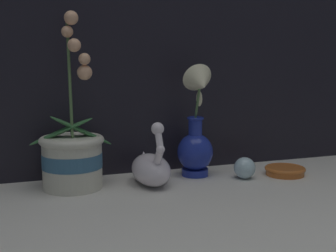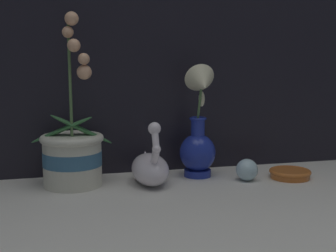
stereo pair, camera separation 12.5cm
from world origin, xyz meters
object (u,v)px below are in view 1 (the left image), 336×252
(amber_dish, at_px, (285,170))
(orchid_potted_plant, at_px, (72,154))
(swan_figurine, at_px, (151,167))
(blue_vase, at_px, (196,136))
(glass_sphere, at_px, (245,168))

(amber_dish, bearing_deg, orchid_potted_plant, 173.43)
(swan_figurine, height_order, blue_vase, blue_vase)
(orchid_potted_plant, relative_size, glass_sphere, 7.45)
(blue_vase, relative_size, amber_dish, 2.75)
(blue_vase, height_order, amber_dish, blue_vase)
(swan_figurine, xyz_separation_m, blue_vase, (0.15, 0.04, 0.07))
(blue_vase, bearing_deg, glass_sphere, -30.66)
(orchid_potted_plant, height_order, glass_sphere, orchid_potted_plant)
(orchid_potted_plant, relative_size, blue_vase, 1.42)
(orchid_potted_plant, height_order, blue_vase, orchid_potted_plant)
(swan_figurine, height_order, glass_sphere, swan_figurine)
(orchid_potted_plant, distance_m, glass_sphere, 0.49)
(glass_sphere, bearing_deg, swan_figurine, 174.34)
(blue_vase, distance_m, amber_dish, 0.29)
(orchid_potted_plant, bearing_deg, amber_dish, -6.57)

